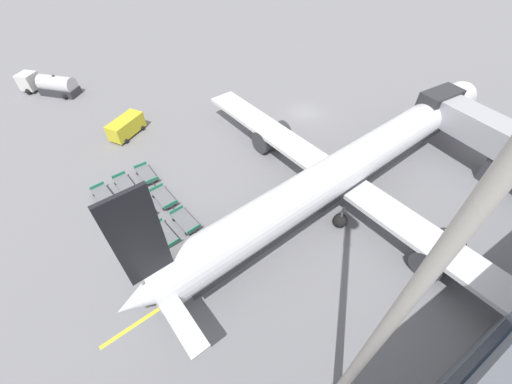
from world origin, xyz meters
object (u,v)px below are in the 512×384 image
object	(u,v)px
baggage_dolly_row_near_col_c	(138,249)
apron_light_mast	(435,264)
baggage_dolly_row_mid_a_col_a	(125,184)
baggage_dolly_row_mid_a_col_d	(186,267)
baggage_dolly_row_mid_b_col_d	(212,251)
baggage_dolly_row_near_col_b	(118,220)
baggage_dolly_row_mid_a_col_b	(142,207)
baggage_dolly_row_mid_b_col_c	(185,221)
airplane	(347,169)
fuel_tanker_primary	(52,85)
baggage_dolly_row_near_col_a	(104,196)
baggage_dolly_row_near_col_d	(160,283)
service_van	(126,126)
baggage_dolly_row_mid_b_col_a	(146,174)
baggage_dolly_row_mid_a_col_c	(164,235)
baggage_dolly_row_mid_b_col_b	(164,197)

from	to	relation	value
baggage_dolly_row_near_col_c	apron_light_mast	xyz separation A→B (m)	(17.30, 6.95, 14.89)
baggage_dolly_row_mid_a_col_a	baggage_dolly_row_mid_a_col_d	xyz separation A→B (m)	(12.51, 1.21, 0.00)
baggage_dolly_row_mid_a_col_d	baggage_dolly_row_mid_b_col_d	world-z (taller)	same
baggage_dolly_row_near_col_b	baggage_dolly_row_mid_b_col_d	size ratio (longest dim) A/B	1.00
baggage_dolly_row_mid_a_col_b	baggage_dolly_row_mid_b_col_d	xyz separation A→B (m)	(8.21, 3.31, 0.00)
baggage_dolly_row_near_col_b	baggage_dolly_row_mid_b_col_c	bearing A→B (deg)	55.18
airplane	baggage_dolly_row_mid_a_col_a	bearing A→B (deg)	-124.96
fuel_tanker_primary	baggage_dolly_row_mid_a_col_d	bearing A→B (deg)	5.67
airplane	baggage_dolly_row_mid_a_col_b	bearing A→B (deg)	-116.13
baggage_dolly_row_near_col_a	baggage_dolly_row_mid_a_col_d	world-z (taller)	same
baggage_dolly_row_mid_a_col_b	baggage_dolly_row_mid_b_col_d	distance (m)	8.86
baggage_dolly_row_near_col_c	baggage_dolly_row_mid_b_col_d	size ratio (longest dim) A/B	1.00
baggage_dolly_row_near_col_d	baggage_dolly_row_mid_a_col_a	size ratio (longest dim) A/B	1.00
baggage_dolly_row_near_col_b	baggage_dolly_row_mid_a_col_b	distance (m)	2.49
baggage_dolly_row_near_col_d	service_van	bearing A→B (deg)	168.72
baggage_dolly_row_near_col_b	baggage_dolly_row_mid_b_col_a	distance (m)	6.42
baggage_dolly_row_mid_a_col_b	baggage_dolly_row_mid_a_col_a	bearing A→B (deg)	-173.90
baggage_dolly_row_near_col_b	baggage_dolly_row_near_col_d	distance (m)	8.40
airplane	baggage_dolly_row_mid_a_col_a	world-z (taller)	airplane
baggage_dolly_row_near_col_a	baggage_dolly_row_mid_b_col_a	distance (m)	4.74
fuel_tanker_primary	baggage_dolly_row_mid_b_col_d	world-z (taller)	fuel_tanker_primary
fuel_tanker_primary	baggage_dolly_row_near_col_d	xyz separation A→B (m)	(38.67, 1.47, -0.81)
baggage_dolly_row_near_col_a	baggage_dolly_row_mid_b_col_c	distance (m)	9.35
airplane	baggage_dolly_row_near_col_c	distance (m)	20.65
fuel_tanker_primary	baggage_dolly_row_mid_a_col_c	size ratio (longest dim) A/B	2.04
baggage_dolly_row_near_col_c	baggage_dolly_row_mid_a_col_c	xyz separation A→B (m)	(-0.19, 2.46, 0.00)
airplane	apron_light_mast	size ratio (longest dim) A/B	1.69
airplane	baggage_dolly_row_mid_a_col_c	world-z (taller)	airplane
fuel_tanker_primary	apron_light_mast	distance (m)	54.35
baggage_dolly_row_mid_b_col_d	fuel_tanker_primary	bearing A→B (deg)	-170.57
service_van	apron_light_mast	world-z (taller)	apron_light_mast
service_van	apron_light_mast	xyz separation A→B (m)	(35.27, 2.17, 14.17)
service_van	baggage_dolly_row_near_col_b	xyz separation A→B (m)	(13.71, -5.31, -0.72)
baggage_dolly_row_near_col_c	baggage_dolly_row_mid_a_col_d	bearing A→B (deg)	34.92
baggage_dolly_row_near_col_d	baggage_dolly_row_mid_a_col_b	world-z (taller)	same
baggage_dolly_row_near_col_b	baggage_dolly_row_mid_a_col_b	size ratio (longest dim) A/B	1.00
baggage_dolly_row_near_col_d	baggage_dolly_row_mid_a_col_b	distance (m)	8.78
baggage_dolly_row_near_col_b	baggage_dolly_row_mid_b_col_b	size ratio (longest dim) A/B	1.00
baggage_dolly_row_near_col_c	baggage_dolly_row_mid_b_col_c	world-z (taller)	same
baggage_dolly_row_near_col_d	baggage_dolly_row_mid_a_col_c	size ratio (longest dim) A/B	1.00
baggage_dolly_row_near_col_a	baggage_dolly_row_mid_b_col_c	world-z (taller)	same
baggage_dolly_row_mid_a_col_d	baggage_dolly_row_mid_b_col_b	bearing A→B (deg)	170.20
baggage_dolly_row_mid_a_col_b	baggage_dolly_row_mid_b_col_d	size ratio (longest dim) A/B	1.00
baggage_dolly_row_near_col_a	baggage_dolly_row_mid_a_col_d	xyz separation A→B (m)	(12.08, 3.49, 0.00)
baggage_dolly_row_mid_a_col_a	baggage_dolly_row_mid_a_col_b	world-z (taller)	same
airplane	baggage_dolly_row_mid_a_col_b	distance (m)	20.30
baggage_dolly_row_mid_b_col_b	baggage_dolly_row_mid_b_col_c	bearing A→B (deg)	7.52
baggage_dolly_row_mid_b_col_b	baggage_dolly_row_mid_b_col_d	xyz separation A→B (m)	(8.26, 1.07, 0.00)
service_van	baggage_dolly_row_mid_a_col_a	xyz separation A→B (m)	(9.36, -3.27, -0.72)
baggage_dolly_row_mid_a_col_c	baggage_dolly_row_mid_a_col_d	bearing A→B (deg)	3.72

